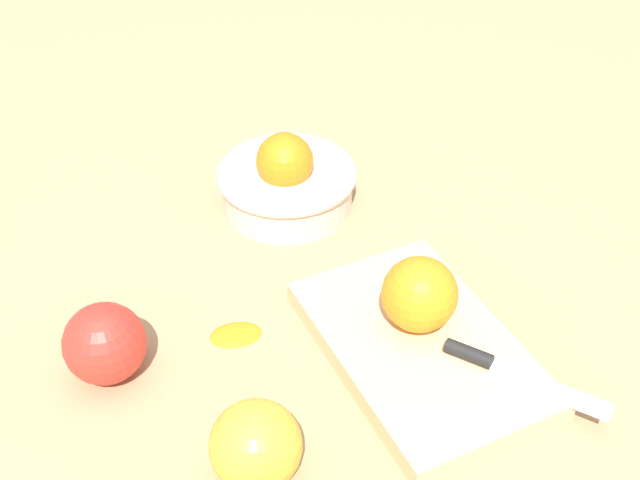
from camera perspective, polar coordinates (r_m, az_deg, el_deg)
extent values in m
plane|color=tan|center=(0.81, -3.18, -7.25)|extent=(2.40, 2.40, 0.00)
cylinder|color=beige|center=(0.97, -2.31, 3.57)|extent=(0.15, 0.15, 0.05)
torus|color=beige|center=(0.95, -2.34, 4.68)|extent=(0.16, 0.16, 0.02)
sphere|color=orange|center=(0.95, -2.48, 5.52)|extent=(0.07, 0.07, 0.07)
cube|color=#DBB77F|center=(0.79, 7.01, -7.50)|extent=(0.29, 0.22, 0.02)
sphere|color=orange|center=(0.78, 6.98, -3.79)|extent=(0.07, 0.07, 0.07)
cube|color=silver|center=(0.76, 15.78, -10.03)|extent=(0.11, 0.06, 0.00)
cylinder|color=black|center=(0.77, 10.37, -7.81)|extent=(0.05, 0.03, 0.01)
sphere|color=gold|center=(0.68, -4.51, -14.15)|extent=(0.08, 0.08, 0.08)
sphere|color=red|center=(0.78, -14.83, -7.01)|extent=(0.08, 0.08, 0.08)
ellipsoid|color=orange|center=(0.82, -5.93, -6.44)|extent=(0.06, 0.06, 0.01)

